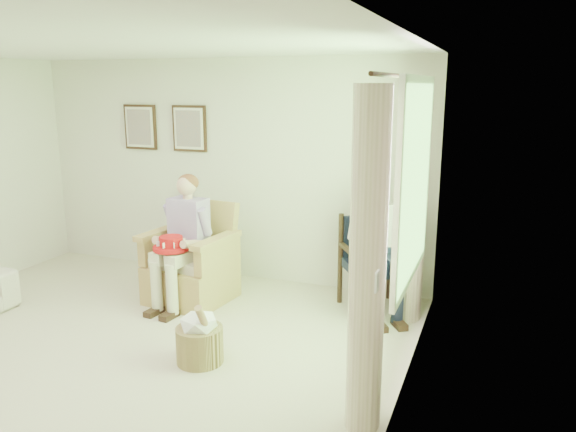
# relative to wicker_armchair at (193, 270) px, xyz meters

# --- Properties ---
(floor) EXTENTS (5.50, 5.50, 0.00)m
(floor) POSITION_rel_wicker_armchair_xyz_m (-0.05, -1.84, -0.34)
(floor) COLOR beige
(floor) RESTS_ON ground
(back_wall) EXTENTS (5.00, 0.04, 2.60)m
(back_wall) POSITION_rel_wicker_armchair_xyz_m (-0.05, 0.91, 0.96)
(back_wall) COLOR silver
(back_wall) RESTS_ON ground
(right_wall) EXTENTS (0.04, 5.50, 2.60)m
(right_wall) POSITION_rel_wicker_armchair_xyz_m (2.45, -1.84, 0.96)
(right_wall) COLOR silver
(right_wall) RESTS_ON ground
(ceiling) EXTENTS (5.00, 5.50, 0.02)m
(ceiling) POSITION_rel_wicker_armchair_xyz_m (-0.05, -1.84, 2.26)
(ceiling) COLOR white
(ceiling) RESTS_ON back_wall
(window) EXTENTS (0.13, 2.50, 1.63)m
(window) POSITION_rel_wicker_armchair_xyz_m (2.42, -0.64, 1.25)
(window) COLOR #2D6B23
(window) RESTS_ON right_wall
(curtain_left) EXTENTS (0.34, 0.34, 2.30)m
(curtain_left) POSITION_rel_wicker_armchair_xyz_m (2.28, -1.62, 0.81)
(curtain_left) COLOR beige
(curtain_left) RESTS_ON ground
(curtain_right) EXTENTS (0.34, 0.34, 2.30)m
(curtain_right) POSITION_rel_wicker_armchair_xyz_m (2.28, 0.34, 0.81)
(curtain_right) COLOR beige
(curtain_right) RESTS_ON ground
(framed_print_left) EXTENTS (0.45, 0.05, 0.55)m
(framed_print_left) POSITION_rel_wicker_armchair_xyz_m (-1.20, 0.87, 1.44)
(framed_print_left) COLOR #382114
(framed_print_left) RESTS_ON back_wall
(framed_print_right) EXTENTS (0.45, 0.05, 0.55)m
(framed_print_right) POSITION_rel_wicker_armchair_xyz_m (-0.50, 0.87, 1.44)
(framed_print_right) COLOR #382114
(framed_print_right) RESTS_ON back_wall
(wicker_armchair) EXTENTS (0.83, 0.82, 1.06)m
(wicker_armchair) POSITION_rel_wicker_armchair_xyz_m (0.00, 0.00, 0.00)
(wicker_armchair) COLOR tan
(wicker_armchair) RESTS_ON ground
(wood_armchair) EXTENTS (0.62, 0.58, 0.95)m
(wood_armchair) POSITION_rel_wicker_armchair_xyz_m (1.90, 0.50, 0.19)
(wood_armchair) COLOR black
(wood_armchair) RESTS_ON ground
(person_wicker) EXTENTS (0.40, 0.63, 1.36)m
(person_wicker) POSITION_rel_wicker_armchair_xyz_m (-0.00, -0.14, 0.46)
(person_wicker) COLOR beige
(person_wicker) RESTS_ON ground
(person_dark) EXTENTS (0.40, 0.63, 1.36)m
(person_dark) POSITION_rel_wicker_armchair_xyz_m (1.90, 0.34, 0.46)
(person_dark) COLOR #171D33
(person_dark) RESTS_ON ground
(red_hat) EXTENTS (0.37, 0.37, 0.14)m
(red_hat) POSITION_rel_wicker_armchair_xyz_m (-0.03, -0.34, 0.37)
(red_hat) COLOR #B71213
(red_hat) RESTS_ON person_wicker
(hatbox) EXTENTS (0.50, 0.50, 0.59)m
(hatbox) POSITION_rel_wicker_armchair_xyz_m (0.79, -1.24, -0.11)
(hatbox) COLOR tan
(hatbox) RESTS_ON ground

